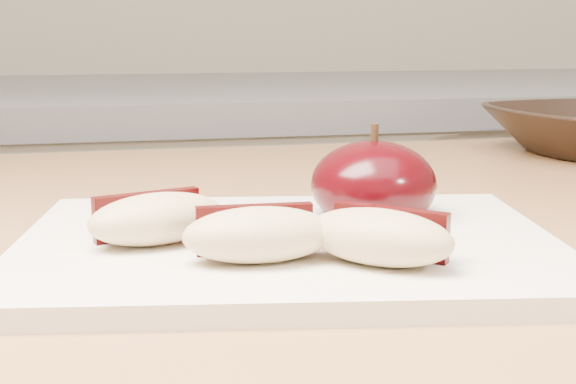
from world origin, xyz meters
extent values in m
cube|color=slate|center=(0.00, 1.20, 0.92)|extent=(2.40, 0.62, 0.04)
cube|color=#90633E|center=(0.00, 0.50, 0.88)|extent=(1.64, 0.64, 0.04)
cube|color=silver|center=(-0.06, 0.40, 0.91)|extent=(0.32, 0.26, 0.01)
ellipsoid|color=black|center=(0.00, 0.44, 0.93)|extent=(0.09, 0.09, 0.05)
cylinder|color=black|center=(0.00, 0.44, 0.96)|extent=(0.00, 0.00, 0.01)
ellipsoid|color=tan|center=(-0.13, 0.40, 0.93)|extent=(0.08, 0.06, 0.03)
cube|color=black|center=(-0.13, 0.42, 0.92)|extent=(0.06, 0.02, 0.02)
ellipsoid|color=tan|center=(-0.08, 0.36, 0.93)|extent=(0.08, 0.04, 0.03)
cube|color=black|center=(-0.08, 0.38, 0.92)|extent=(0.06, 0.01, 0.02)
ellipsoid|color=tan|center=(-0.03, 0.34, 0.93)|extent=(0.08, 0.08, 0.03)
cube|color=black|center=(-0.02, 0.36, 0.92)|extent=(0.05, 0.04, 0.02)
camera|label=1|loc=(-0.15, -0.01, 1.02)|focal=50.00mm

